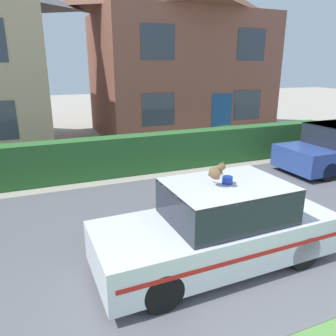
{
  "coord_description": "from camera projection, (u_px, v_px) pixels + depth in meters",
  "views": [
    {
      "loc": [
        -2.84,
        -1.07,
        3.23
      ],
      "look_at": [
        -0.16,
        5.4,
        1.05
      ],
      "focal_mm": 35.0,
      "sensor_mm": 36.0,
      "label": 1
    }
  ],
  "objects": [
    {
      "name": "cat",
      "position": [
        217.0,
        172.0,
        5.07
      ],
      "size": [
        0.26,
        0.35,
        0.3
      ],
      "rotation": [
        0.0,
        0.0,
        5.24
      ],
      "color": "brown",
      "rests_on": "police_car"
    },
    {
      "name": "wheelie_bin",
      "position": [
        227.0,
        143.0,
        11.74
      ],
      "size": [
        0.84,
        0.85,
        1.18
      ],
      "rotation": [
        0.0,
        0.0,
        0.34
      ],
      "color": "#23662D",
      "rests_on": "ground"
    },
    {
      "name": "house_right",
      "position": [
        179.0,
        50.0,
        15.75
      ],
      "size": [
        8.18,
        5.91,
        7.83
      ],
      "color": "brown",
      "rests_on": "ground"
    },
    {
      "name": "road_strip",
      "position": [
        191.0,
        225.0,
        6.93
      ],
      "size": [
        28.0,
        6.27,
        0.01
      ],
      "primitive_type": "cube",
      "color": "#5B5B60",
      "rests_on": "ground"
    },
    {
      "name": "garden_hedge",
      "position": [
        128.0,
        155.0,
        10.13
      ],
      "size": [
        15.17,
        0.61,
        1.2
      ],
      "primitive_type": "cube",
      "color": "#2D662D",
      "rests_on": "ground"
    },
    {
      "name": "police_car",
      "position": [
        218.0,
        227.0,
        5.45
      ],
      "size": [
        4.08,
        1.67,
        1.53
      ],
      "rotation": [
        0.0,
        0.0,
        3.16
      ],
      "color": "black",
      "rests_on": "road_strip"
    }
  ]
}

